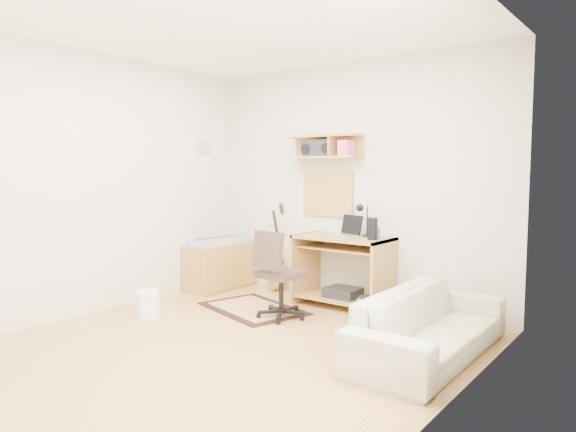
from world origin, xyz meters
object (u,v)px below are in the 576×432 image
Objects in this scene: task_chair at (281,274)px; printer at (384,306)px; desk at (343,271)px; cabinet at (221,266)px; sofa at (430,314)px.

task_chair reaches higher than printer.
cabinet is at bearing -173.93° from desk.
cabinet is 2.15m from printer.
task_chair is at bearing -108.87° from desk.
desk reaches higher than cabinet.
cabinet is 0.52× the size of sofa.
printer is at bearing 44.19° from sofa.
sofa is at bearing -33.12° from desk.
cabinet is at bearing 162.94° from task_chair.
desk reaches higher than sofa.
task_chair reaches higher than sofa.
desk reaches higher than printer.
printer is at bearing -1.77° from desk.
desk is at bearing 76.02° from task_chair.
sofa is (2.96, -0.68, 0.06)m from cabinet.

